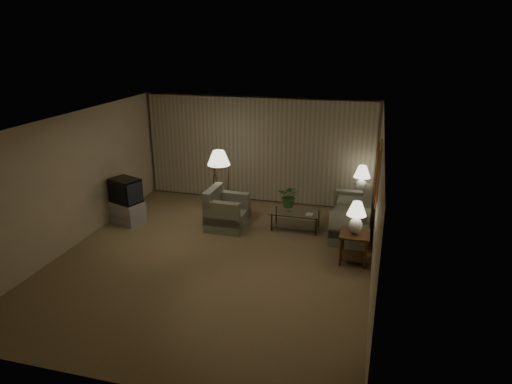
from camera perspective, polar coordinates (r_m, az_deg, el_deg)
ground at (r=9.09m, az=-5.29°, el=-8.25°), size 7.00×7.00×0.00m
room_shell at (r=9.79m, az=-2.48°, el=4.85°), size 6.04×7.02×2.72m
sofa at (r=10.21m, az=11.75°, el=-3.15°), size 1.63×0.83×0.72m
armchair at (r=10.28m, az=-3.66°, el=-2.59°), size 0.91×0.86×0.73m
side_table_near at (r=8.95m, az=12.18°, el=-6.15°), size 0.56×0.56×0.60m
side_table_far at (r=11.11m, az=12.87°, el=-1.10°), size 0.54×0.46×0.60m
table_lamp_near at (r=8.72m, az=12.44°, el=-2.82°), size 0.37×0.37×0.63m
table_lamp_far at (r=10.92m, az=13.10°, el=1.81°), size 0.39×0.39×0.68m
coffee_table at (r=10.26m, az=4.96°, el=-3.18°), size 1.12×0.61×0.41m
tv_cabinet at (r=11.01m, az=-15.75°, el=-2.42°), size 1.10×1.00×0.50m
crt_tv at (r=10.83m, az=-16.01°, el=0.18°), size 0.96×0.90×0.56m
floor_lamp at (r=10.74m, az=-4.60°, el=1.15°), size 0.53×0.53×1.63m
ottoman at (r=10.98m, az=-2.04°, el=-2.13°), size 0.71×0.71×0.36m
vase at (r=10.20m, az=4.16°, el=-1.99°), size 0.19×0.19×0.15m
flowers at (r=10.09m, az=4.21°, el=-0.23°), size 0.49×0.43×0.52m
book at (r=10.08m, az=6.28°, el=-2.76°), size 0.16×0.21×0.02m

